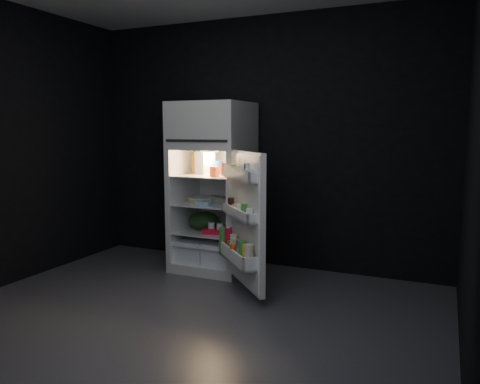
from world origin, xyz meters
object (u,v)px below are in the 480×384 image
at_px(egg_carton, 220,200).
at_px(milk_jug, 205,163).
at_px(refrigerator, 214,181).
at_px(fridge_door, 244,222).
at_px(yogurt_tray, 217,231).

bearing_deg(egg_carton, milk_jug, -168.09).
distance_m(refrigerator, fridge_door, 0.95).
xyz_separation_m(refrigerator, fridge_door, (0.63, -0.65, -0.28)).
distance_m(fridge_door, egg_carton, 0.80).
xyz_separation_m(milk_jug, yogurt_tray, (0.21, -0.15, -0.69)).
bearing_deg(egg_carton, fridge_door, -24.35).
relative_size(fridge_door, milk_jug, 5.08).
xyz_separation_m(refrigerator, egg_carton, (0.10, -0.05, -0.19)).
bearing_deg(milk_jug, fridge_door, -17.06).
distance_m(egg_carton, yogurt_tray, 0.33).
height_order(refrigerator, fridge_door, refrigerator).
height_order(egg_carton, yogurt_tray, egg_carton).
distance_m(fridge_door, yogurt_tray, 0.75).
bearing_deg(refrigerator, egg_carton, -27.12).
bearing_deg(egg_carton, refrigerator, 176.98).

